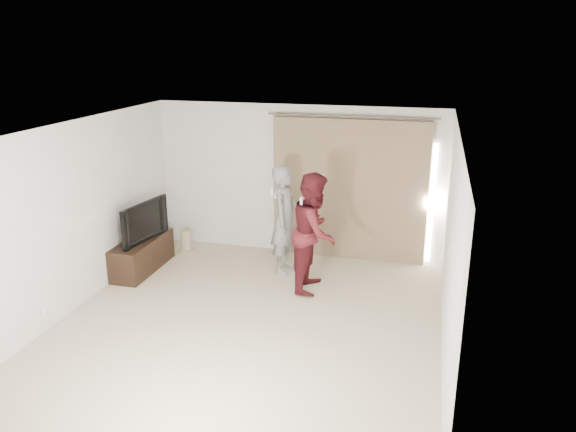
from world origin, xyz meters
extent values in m
plane|color=beige|center=(0.00, 0.00, 0.00)|extent=(5.50, 5.50, 0.00)
cube|color=silver|center=(0.00, 2.75, 1.30)|extent=(5.00, 0.04, 2.60)
cube|color=silver|center=(-2.50, 0.00, 1.30)|extent=(0.04, 5.50, 2.60)
cube|color=white|center=(-2.48, 0.40, 1.20)|extent=(0.02, 0.08, 0.12)
cube|color=white|center=(-2.48, -0.90, 0.30)|extent=(0.02, 0.08, 0.12)
cube|color=silver|center=(0.00, 0.00, 2.60)|extent=(5.00, 5.50, 0.01)
cube|color=#8B7155|center=(0.90, 2.68, 1.20)|extent=(2.60, 0.10, 2.40)
cylinder|color=#695E4B|center=(0.90, 2.68, 2.44)|extent=(2.80, 0.03, 0.03)
cube|color=silver|center=(2.26, 2.72, 1.05)|extent=(0.08, 0.04, 2.00)
cube|color=black|center=(-2.27, 1.29, 0.26)|extent=(0.47, 1.37, 0.53)
imported|color=black|center=(-2.27, 1.29, 0.85)|extent=(0.32, 1.12, 0.64)
cylinder|color=tan|center=(-1.91, 2.19, 0.03)|extent=(0.31, 0.31, 0.05)
cylinder|color=tan|center=(-1.91, 2.19, 0.23)|extent=(0.17, 0.17, 0.36)
imported|color=gray|center=(0.01, 1.86, 0.88)|extent=(0.47, 0.67, 1.75)
cube|color=white|center=(-0.17, 1.76, 1.34)|extent=(0.04, 0.04, 0.14)
cube|color=white|center=(-0.17, 1.98, 1.23)|extent=(0.05, 0.05, 0.09)
imported|color=#4F141B|center=(0.61, 1.31, 0.90)|extent=(0.69, 0.88, 1.80)
cube|color=white|center=(0.43, 1.21, 1.38)|extent=(0.04, 0.04, 0.14)
cube|color=white|center=(0.43, 1.43, 1.26)|extent=(0.05, 0.05, 0.09)
camera|label=1|loc=(2.20, -6.39, 3.65)|focal=35.00mm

